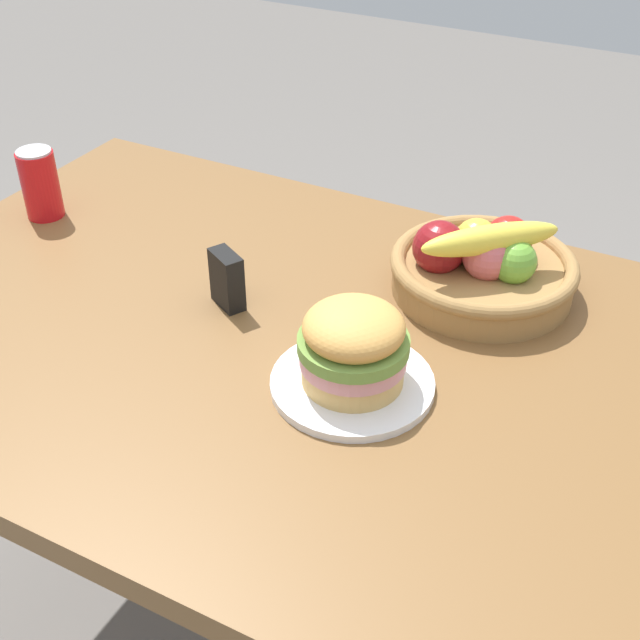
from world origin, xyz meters
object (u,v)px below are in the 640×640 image
at_px(sandwich, 353,345).
at_px(napkin_holder, 227,280).
at_px(plate, 352,383).
at_px(soda_can, 40,184).
at_px(fruit_basket, 483,265).

xyz_separation_m(sandwich, napkin_holder, (-0.25, 0.09, -0.03)).
relative_size(plate, napkin_holder, 2.46).
xyz_separation_m(soda_can, fruit_basket, (0.78, 0.13, -0.01)).
bearing_deg(napkin_holder, soda_can, -162.41).
distance_m(sandwich, fruit_basket, 0.31).
relative_size(sandwich, soda_can, 1.17).
bearing_deg(fruit_basket, plate, -103.99).
height_order(fruit_basket, napkin_holder, fruit_basket).
height_order(plate, napkin_holder, napkin_holder).
bearing_deg(sandwich, fruit_basket, 76.01).
height_order(sandwich, soda_can, sandwich).
xyz_separation_m(plate, napkin_holder, (-0.25, 0.09, 0.04)).
relative_size(plate, soda_can, 1.76).
bearing_deg(soda_can, napkin_holder, -11.12).
bearing_deg(soda_can, fruit_basket, 9.15).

